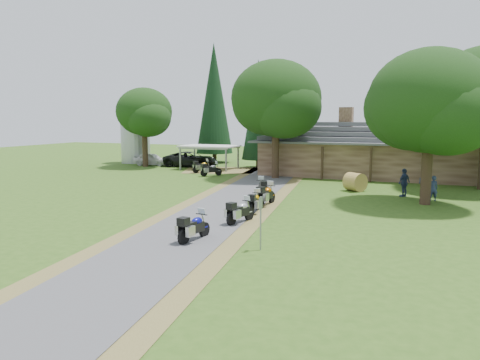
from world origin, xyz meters
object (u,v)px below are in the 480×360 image
at_px(lodge, 377,149).
at_px(motorcycle_row_d, 266,194).
at_px(hay_bale, 355,182).
at_px(motorcycle_row_b, 241,210).
at_px(silo, 135,134).
at_px(motorcycle_row_c, 255,201).
at_px(motorcycle_carport_a, 202,166).
at_px(car_dark_suv, 191,155).
at_px(motorcycle_carport_b, 211,169).
at_px(carport, 209,157).
at_px(motorcycle_row_a, 194,226).
at_px(car_white_sedan, 152,158).
at_px(motorcycle_row_e, 262,187).

bearing_deg(lodge, motorcycle_row_d, -104.82).
height_order(motorcycle_row_d, hay_bale, motorcycle_row_d).
bearing_deg(lodge, motorcycle_row_b, -100.73).
bearing_deg(silo, motorcycle_row_c, -43.67).
relative_size(motorcycle_row_c, motorcycle_row_d, 0.90).
bearing_deg(hay_bale, motorcycle_carport_a, 158.38).
height_order(lodge, car_dark_suv, lodge).
bearing_deg(motorcycle_carport_a, motorcycle_carport_b, -103.71).
xyz_separation_m(carport, car_dark_suv, (-2.90, 1.38, -0.00)).
height_order(silo, motorcycle_row_a, silo).
distance_m(silo, car_white_sedan, 4.78).
distance_m(lodge, motorcycle_carport_a, 16.25).
bearing_deg(motorcycle_row_c, car_dark_suv, 29.61).
relative_size(car_white_sedan, car_dark_suv, 0.82).
distance_m(carport, motorcycle_row_c, 22.33).
bearing_deg(motorcycle_row_e, hay_bale, -73.29).
bearing_deg(silo, motorcycle_row_a, -51.63).
distance_m(silo, motorcycle_carport_b, 16.00).
relative_size(carport, motorcycle_row_e, 2.87).
relative_size(car_white_sedan, hay_bale, 3.93).
bearing_deg(car_white_sedan, motorcycle_row_a, -150.34).
bearing_deg(motorcycle_row_a, motorcycle_carport_b, 32.04).
relative_size(carport, motorcycle_carport_a, 2.99).
bearing_deg(motorcycle_carport_a, carport, 46.22).
distance_m(carport, motorcycle_row_a, 28.05).
bearing_deg(motorcycle_row_b, motorcycle_row_e, 25.95).
bearing_deg(lodge, hay_bale, -92.65).
bearing_deg(car_white_sedan, lodge, -96.51).
xyz_separation_m(car_white_sedan, motorcycle_row_a, (19.08, -26.43, -0.21)).
relative_size(silo, motorcycle_row_e, 3.49).
bearing_deg(carport, hay_bale, -30.32).
xyz_separation_m(car_white_sedan, motorcycle_row_d, (19.30, -17.51, -0.17)).
bearing_deg(motorcycle_row_b, silo, 57.84).
distance_m(car_dark_suv, hay_bale, 21.55).
distance_m(motorcycle_row_a, hay_bale, 17.04).
bearing_deg(car_white_sedan, motorcycle_row_c, -141.72).
distance_m(silo, motorcycle_row_d, 30.16).
bearing_deg(hay_bale, carport, 150.39).
distance_m(motorcycle_row_a, motorcycle_row_b, 3.94).
relative_size(lodge, car_dark_suv, 3.39).
distance_m(carport, car_white_sedan, 7.55).
height_order(car_white_sedan, motorcycle_row_d, car_white_sedan).
distance_m(motorcycle_row_d, motorcycle_carport_b, 14.79).
xyz_separation_m(silo, motorcycle_row_a, (22.57, -28.50, -2.74)).
distance_m(car_dark_suv, motorcycle_row_d, 23.25).
bearing_deg(car_white_sedan, motorcycle_carport_b, -126.63).
height_order(lodge, motorcycle_row_b, lodge).
xyz_separation_m(motorcycle_row_c, motorcycle_row_d, (-0.10, 2.26, 0.07)).
bearing_deg(motorcycle_carport_b, motorcycle_carport_a, 80.07).
xyz_separation_m(motorcycle_row_c, motorcycle_carport_a, (-11.21, 15.86, 0.01)).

